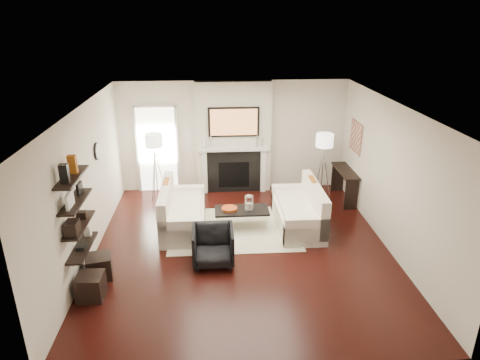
{
  "coord_description": "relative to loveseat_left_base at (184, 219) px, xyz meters",
  "views": [
    {
      "loc": [
        -0.53,
        -7.07,
        4.19
      ],
      "look_at": [
        0.0,
        0.6,
        1.15
      ],
      "focal_mm": 32.0,
      "sensor_mm": 36.0,
      "label": 1
    }
  ],
  "objects": [
    {
      "name": "tv_screen",
      "position": [
        1.15,
        1.79,
        1.57
      ],
      "size": [
        1.1,
        0.0,
        0.62
      ],
      "primitive_type": "cube",
      "color": "#BF723F",
      "rests_on": "tv_body"
    },
    {
      "name": "door_trim_l",
      "position": [
        -1.18,
        2.07,
        0.84
      ],
      "size": [
        0.06,
        0.06,
        2.16
      ],
      "primitive_type": "cube",
      "color": "white",
      "rests_on": "floor"
    },
    {
      "name": "console_leg_n",
      "position": [
        3.72,
        0.63,
        0.14
      ],
      "size": [
        0.3,
        0.04,
        0.71
      ],
      "primitive_type": "cube",
      "color": "black",
      "rests_on": "floor"
    },
    {
      "name": "door_trim_r",
      "position": [
        -0.22,
        2.07,
        0.84
      ],
      "size": [
        0.06,
        0.06,
        2.16
      ],
      "primitive_type": "cube",
      "color": "white",
      "rests_on": "floor"
    },
    {
      "name": "decor_wine_rack",
      "position": [
        -1.47,
        -2.2,
        1.01
      ],
      "size": [
        0.18,
        0.25,
        0.2
      ],
      "primitive_type": "cube",
      "color": "black",
      "rests_on": "shelf_lower"
    },
    {
      "name": "decor_frame_a",
      "position": [
        -1.47,
        -2.12,
        1.42
      ],
      "size": [
        0.04,
        0.3,
        0.22
      ],
      "primitive_type": "cube",
      "color": "white",
      "rests_on": "shelf_upper"
    },
    {
      "name": "candlestick_r_short",
      "position": [
        1.83,
        1.81,
        1.06
      ],
      "size": [
        0.04,
        0.04,
        0.24
      ],
      "primitive_type": "cylinder",
      "color": "silver",
      "rests_on": "mantel_shelf"
    },
    {
      "name": "wall_art",
      "position": [
        3.88,
        1.16,
        1.34
      ],
      "size": [
        0.03,
        0.7,
        0.7
      ],
      "primitive_type": "cube",
      "color": "#A06550",
      "rests_on": "wall_right"
    },
    {
      "name": "pillow_left_charcoal",
      "position": [
        -0.33,
        -0.3,
        0.51
      ],
      "size": [
        0.1,
        0.4,
        0.4
      ],
      "primitive_type": "cube",
      "color": "black",
      "rests_on": "loveseat_left_cushion"
    },
    {
      "name": "clock_rim",
      "position": [
        -1.58,
        0.01,
        1.49
      ],
      "size": [
        0.04,
        0.34,
        0.34
      ],
      "primitive_type": "cylinder",
      "rotation": [
        0.0,
        1.57,
        0.0
      ],
      "color": "black",
      "rests_on": "wall_left"
    },
    {
      "name": "loveseat_left_arm_s",
      "position": [
        0.0,
        0.81,
        0.09
      ],
      "size": [
        0.85,
        0.18,
        0.6
      ],
      "primitive_type": "cube",
      "color": "white",
      "rests_on": "floor"
    },
    {
      "name": "decor_magfile_a",
      "position": [
        -1.47,
        -2.17,
        1.85
      ],
      "size": [
        0.12,
        0.1,
        0.28
      ],
      "primitive_type": "cube",
      "color": "black",
      "rests_on": "shelf_top"
    },
    {
      "name": "decor_books",
      "position": [
        -1.47,
        -1.93,
        0.53
      ],
      "size": [
        0.14,
        0.2,
        0.05
      ],
      "primitive_type": "cube",
      "color": "black",
      "rests_on": "shelf_bottom"
    },
    {
      "name": "ottoman_far",
      "position": [
        -1.32,
        -2.24,
        -0.01
      ],
      "size": [
        0.41,
        0.41,
        0.4
      ],
      "primitive_type": "cube",
      "rotation": [
        0.0,
        0.0,
        -0.03
      ],
      "color": "black",
      "rests_on": "floor"
    },
    {
      "name": "decor_frame_b",
      "position": [
        -1.47,
        -1.62,
        1.4
      ],
      "size": [
        0.04,
        0.22,
        0.18
      ],
      "primitive_type": "cube",
      "color": "black",
      "rests_on": "shelf_upper"
    },
    {
      "name": "console_top",
      "position": [
        3.72,
        1.18,
        0.52
      ],
      "size": [
        0.35,
        1.2,
        0.04
      ],
      "primitive_type": "cube",
      "color": "black",
      "rests_on": "floor"
    },
    {
      "name": "copper_bowl",
      "position": [
        0.95,
        -0.09,
        0.24
      ],
      "size": [
        0.32,
        0.32,
        0.05
      ],
      "primitive_type": "cylinder",
      "color": "#C65221",
      "rests_on": "coffee_table"
    },
    {
      "name": "pillow_left_orange",
      "position": [
        -0.33,
        0.3,
        0.52
      ],
      "size": [
        0.1,
        0.42,
        0.42
      ],
      "primitive_type": "cube",
      "color": "#A25514",
      "rests_on": "loveseat_left_cushion"
    },
    {
      "name": "loveseat_right_arm_s",
      "position": [
        2.36,
        0.71,
        0.09
      ],
      "size": [
        0.85,
        0.18,
        0.6
      ],
      "primitive_type": "cube",
      "color": "white",
      "rests_on": "floor"
    },
    {
      "name": "candlestick_l_tall",
      "position": [
        0.6,
        1.81,
        1.09
      ],
      "size": [
        0.04,
        0.04,
        0.3
      ],
      "primitive_type": "cylinder",
      "color": "silver",
      "rests_on": "mantel_shelf"
    },
    {
      "name": "rug",
      "position": [
        1.03,
        -0.13,
        -0.2
      ],
      "size": [
        2.6,
        2.0,
        0.01
      ],
      "primitive_type": "cube",
      "color": "beige",
      "rests_on": "floor"
    },
    {
      "name": "firebox",
      "position": [
        1.15,
        1.84,
        0.24
      ],
      "size": [
        0.75,
        0.02,
        0.65
      ],
      "primitive_type": "cube",
      "color": "black",
      "rests_on": "floor"
    },
    {
      "name": "mantel_pilaster_l",
      "position": [
        0.43,
        1.82,
        0.34
      ],
      "size": [
        0.12,
        0.08,
        1.1
      ],
      "primitive_type": "cube",
      "color": "white",
      "rests_on": "floor"
    },
    {
      "name": "hallway_panel",
      "position": [
        -0.7,
        2.09,
        0.84
      ],
      "size": [
        0.9,
        0.02,
        2.1
      ],
      "primitive_type": "cube",
      "color": "white",
      "rests_on": "floor"
    },
    {
      "name": "decor_magfile_b",
      "position": [
        -1.47,
        -1.77,
        1.85
      ],
      "size": [
        0.12,
        0.1,
        0.28
      ],
      "primitive_type": "cube",
      "color": "#A25514",
      "rests_on": "shelf_top"
    },
    {
      "name": "coffee_table",
      "position": [
        1.2,
        -0.09,
        0.19
      ],
      "size": [
        1.1,
        0.55,
        0.04
      ],
      "primitive_type": "cube",
      "color": "black",
      "rests_on": "floor"
    },
    {
      "name": "chimney_breast",
      "position": [
        1.15,
        1.98,
        1.14
      ],
      "size": [
        1.8,
        0.25,
        2.7
      ],
      "primitive_type": "cube",
      "color": "silver",
      "rests_on": "floor"
    },
    {
      "name": "fireplace_surround",
      "position": [
        1.15,
        1.85,
        0.31
      ],
      "size": [
        1.3,
        0.02,
        1.04
      ],
      "primitive_type": "cube",
      "color": "black",
      "rests_on": "floor"
    },
    {
      "name": "mantel_pilaster_r",
      "position": [
        1.87,
        1.82,
        0.34
      ],
      "size": [
        0.12,
        0.08,
        1.1
      ],
      "primitive_type": "cube",
      "color": "white",
      "rests_on": "floor"
    },
    {
      "name": "lamp_left_leg_a",
      "position": [
        -0.59,
        1.55,
        0.39
      ],
      "size": [
        0.25,
        0.02,
        1.23
      ],
      "primitive_type": "cylinder",
      "rotation": [
        0.18,
        0.0,
        4.71
      ],
      "color": "silver",
      "rests_on": "floor"
    },
    {
      "name": "loveseat_right_arm_n",
      "position": [
        2.36,
        -0.91,
        0.09
      ],
      "size": [
        0.85,
        0.18,
        0.6
      ],
      "primitive_type": "cube",
      "color": "white",
      "rests_on": "floor"
    },
    {
      "name": "loveseat_right_back",
      "position": [
        2.7,
        -0.1,
        0.32
      ],
      "size": [
        0.18,
        1.8,
        0.8
      ],
      "primitive_type": "cube",
      "color": "white",
      "rests_on": "floor"
    },
    {
      "name": "coffee_leg_sw",
      "position": [
        0.7,
        0.13,
        -0.02
      ],
      "size": [
        0.02,
        0.02,
        0.38
      ],
      "primitive_type": "cylinder",
      "color": "silver",
      "rests_on": "floor"
    },
    {
      "name": "lamp_left_leg_c",
      "position": [
        -0.76,
        1.46,
        0.39
      ],
      "size": [
        0.14,
        0.22,
        1.23
      ],
      "primitive_type": "cylinder",
      "rotation": [
        0.18,
        0.0,
        2.62
      ],
      "color": "silver",
      "rests_on": "floor"
    },
    {
      "name": "tv_body",
      "position": [
        1.15,
        1.82,
        1.57
      ],
      "size": [
        1.2,
        0.06,
        0.7
      ],
      "primitive_type": "cube",
      "color": "black",
      "rests_on": "chimney_breast"
    },
    {
      "name": "door_trim_top",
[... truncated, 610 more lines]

